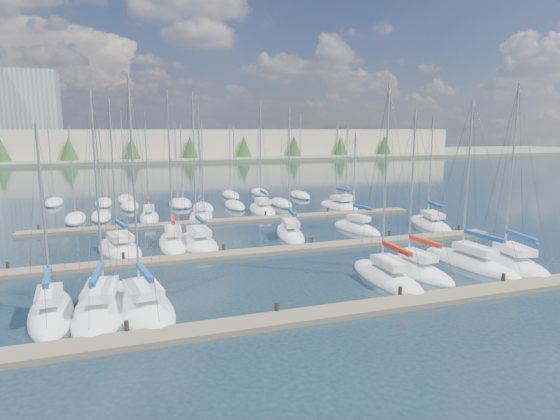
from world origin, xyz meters
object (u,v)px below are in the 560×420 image
object	(u,v)px
sailboat_d	(387,277)
sailboat_n	(149,217)
sailboat_p	(262,209)
sailboat_m	(430,224)
sailboat_f	(470,262)
sailboat_b	(103,306)
sailboat_j	(198,243)
sailboat_c	(143,306)
sailboat_l	(357,228)
sailboat_e	(414,270)
sailboat_q	(339,206)
sailboat_i	(173,242)
sailboat_o	(201,216)
sailboat_k	(290,234)
sailboat_r	(347,205)
sailboat_g	(510,262)
sailboat_h	(120,249)
sailboat_a	(51,313)

from	to	relation	value
sailboat_d	sailboat_n	world-z (taller)	sailboat_d
sailboat_p	sailboat_m	size ratio (longest dim) A/B	1.15
sailboat_f	sailboat_b	bearing A→B (deg)	176.34
sailboat_j	sailboat_c	size ratio (longest dim) A/B	1.01
sailboat_d	sailboat_m	world-z (taller)	sailboat_d
sailboat_b	sailboat_l	size ratio (longest dim) A/B	1.24
sailboat_e	sailboat_p	size ratio (longest dim) A/B	0.86
sailboat_q	sailboat_l	bearing A→B (deg)	-115.80
sailboat_q	sailboat_m	xyz separation A→B (m)	(4.20, -13.87, 0.00)
sailboat_c	sailboat_i	size ratio (longest dim) A/B	0.97
sailboat_o	sailboat_k	world-z (taller)	sailboat_o
sailboat_i	sailboat_r	distance (m)	27.78
sailboat_g	sailboat_k	bearing A→B (deg)	140.93
sailboat_h	sailboat_r	xyz separation A→B (m)	(29.03, 14.33, 0.02)
sailboat_f	sailboat_d	distance (m)	8.11
sailboat_i	sailboat_r	xyz separation A→B (m)	(24.40, 13.30, 0.00)
sailboat_j	sailboat_f	distance (m)	22.98
sailboat_g	sailboat_n	world-z (taller)	sailboat_g
sailboat_b	sailboat_q	bearing A→B (deg)	49.50
sailboat_n	sailboat_l	bearing A→B (deg)	-30.08
sailboat_r	sailboat_m	distance (m)	14.45
sailboat_f	sailboat_o	world-z (taller)	sailboat_o
sailboat_p	sailboat_g	distance (m)	31.33
sailboat_b	sailboat_o	bearing A→B (deg)	74.60
sailboat_h	sailboat_f	bearing A→B (deg)	-40.84
sailboat_h	sailboat_c	bearing A→B (deg)	-98.83
sailboat_k	sailboat_b	world-z (taller)	sailboat_b
sailboat_i	sailboat_a	bearing A→B (deg)	-115.52
sailboat_e	sailboat_o	xyz separation A→B (m)	(-11.28, 26.23, 0.01)
sailboat_l	sailboat_n	size ratio (longest dim) A/B	0.83
sailboat_l	sailboat_o	bearing A→B (deg)	127.90
sailboat_e	sailboat_l	world-z (taller)	sailboat_e
sailboat_j	sailboat_c	world-z (taller)	sailboat_j
sailboat_j	sailboat_b	size ratio (longest dim) A/B	1.07
sailboat_q	sailboat_h	world-z (taller)	sailboat_h
sailboat_p	sailboat_i	distance (m)	18.97
sailboat_j	sailboat_b	world-z (taller)	sailboat_j
sailboat_q	sailboat_g	xyz separation A→B (m)	(0.88, -28.20, 0.01)
sailboat_a	sailboat_p	xyz separation A→B (m)	(21.07, 28.76, 0.00)
sailboat_f	sailboat_p	bearing A→B (deg)	101.70
sailboat_d	sailboat_k	bearing A→B (deg)	97.96
sailboat_i	sailboat_o	bearing A→B (deg)	73.27
sailboat_d	sailboat_b	size ratio (longest dim) A/B	1.05
sailboat_j	sailboat_m	distance (m)	25.07
sailboat_e	sailboat_q	size ratio (longest dim) A/B	1.08
sailboat_q	sailboat_i	size ratio (longest dim) A/B	0.79
sailboat_c	sailboat_r	bearing A→B (deg)	36.62
sailboat_e	sailboat_i	size ratio (longest dim) A/B	0.86
sailboat_e	sailboat_d	distance (m)	3.00
sailboat_i	sailboat_l	distance (m)	18.63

